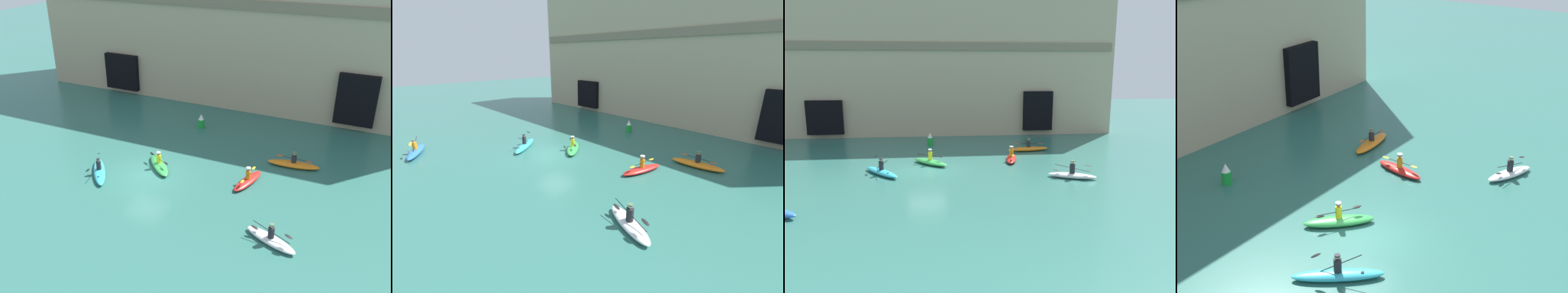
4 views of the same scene
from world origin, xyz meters
The scene contains 9 objects.
ground_plane centered at (0.00, 0.00, 0.00)m, with size 120.00×120.00×0.00m, color #2D665B.
cliff_bluff centered at (0.22, 16.93, 7.94)m, with size 37.58×7.86×15.91m.
kayak_cyan centered at (-2.85, -0.95, 0.21)m, with size 2.79×3.23×1.18m.
kayak_green centered at (0.24, 1.42, 0.22)m, with size 2.81×2.86×1.14m.
kayak_red centered at (6.24, 1.99, 0.22)m, with size 1.36×3.07×1.11m.
kayak_blue centered at (-7.15, -7.53, 0.25)m, with size 3.44×2.23×1.20m.
kayak_orange centered at (8.31, 5.27, 0.22)m, with size 3.47×1.21×1.09m.
kayak_white centered at (9.15, -3.04, 0.22)m, with size 3.05×1.83×1.15m.
marker_buoy centered at (0.07, 8.59, 0.53)m, with size 0.52×0.52×1.14m.
Camera 2 is at (14.73, -10.84, 7.01)m, focal length 24.00 mm.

